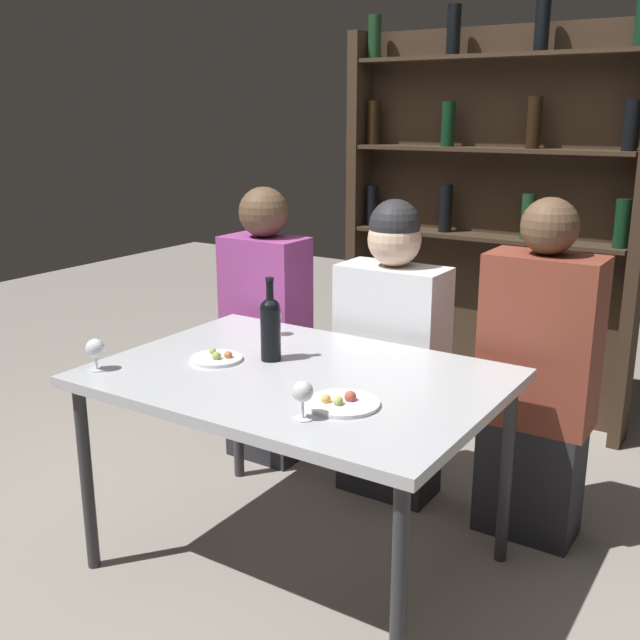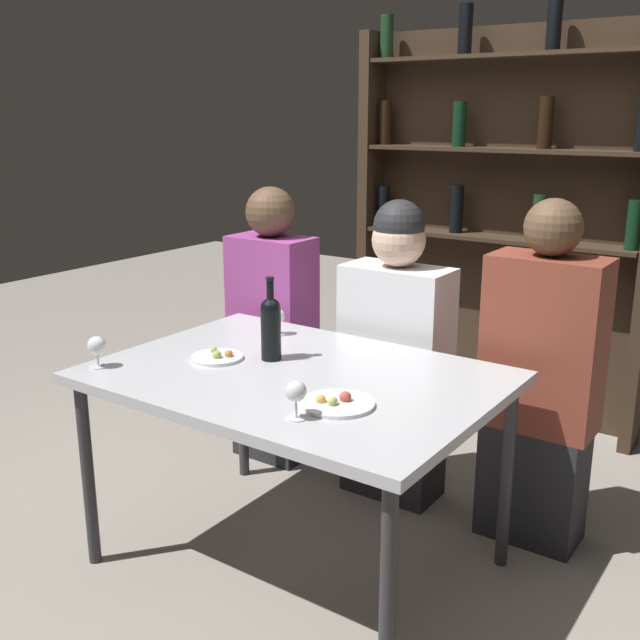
{
  "view_description": "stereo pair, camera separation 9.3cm",
  "coord_description": "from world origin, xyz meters",
  "px_view_note": "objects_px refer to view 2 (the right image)",
  "views": [
    {
      "loc": [
        1.34,
        -1.94,
        1.56
      ],
      "look_at": [
        0.0,
        0.14,
        0.87
      ],
      "focal_mm": 42.0,
      "sensor_mm": 36.0,
      "label": 1
    },
    {
      "loc": [
        1.42,
        -1.89,
        1.56
      ],
      "look_at": [
        0.0,
        0.14,
        0.87
      ],
      "focal_mm": 42.0,
      "sensor_mm": 36.0,
      "label": 2
    }
  ],
  "objects_px": {
    "wine_glass_0": "(296,393)",
    "seated_person_right": "(540,386)",
    "seated_person_left": "(273,332)",
    "seated_person_center": "(395,357)",
    "food_plate_1": "(218,357)",
    "food_plate_0": "(337,403)",
    "wine_glass_2": "(97,347)",
    "wine_glass_1": "(278,317)",
    "wine_bottle": "(271,325)"
  },
  "relations": [
    {
      "from": "wine_glass_0",
      "to": "seated_person_right",
      "type": "relative_size",
      "value": 0.09
    },
    {
      "from": "seated_person_left",
      "to": "seated_person_center",
      "type": "xyz_separation_m",
      "value": [
        0.64,
        0.0,
        -0.0
      ]
    },
    {
      "from": "food_plate_1",
      "to": "food_plate_0",
      "type": "bearing_deg",
      "value": -11.54
    },
    {
      "from": "wine_glass_0",
      "to": "wine_glass_2",
      "type": "distance_m",
      "value": 0.82
    },
    {
      "from": "food_plate_0",
      "to": "seated_person_right",
      "type": "bearing_deg",
      "value": 67.48
    },
    {
      "from": "wine_glass_1",
      "to": "food_plate_0",
      "type": "relative_size",
      "value": 0.47
    },
    {
      "from": "wine_glass_2",
      "to": "food_plate_0",
      "type": "relative_size",
      "value": 0.49
    },
    {
      "from": "food_plate_0",
      "to": "food_plate_1",
      "type": "distance_m",
      "value": 0.6
    },
    {
      "from": "seated_person_center",
      "to": "wine_glass_0",
      "type": "bearing_deg",
      "value": -77.28
    },
    {
      "from": "seated_person_left",
      "to": "seated_person_center",
      "type": "relative_size",
      "value": 1.01
    },
    {
      "from": "wine_glass_2",
      "to": "food_plate_0",
      "type": "bearing_deg",
      "value": 11.63
    },
    {
      "from": "food_plate_0",
      "to": "seated_person_left",
      "type": "relative_size",
      "value": 0.18
    },
    {
      "from": "wine_glass_2",
      "to": "seated_person_center",
      "type": "bearing_deg",
      "value": 58.83
    },
    {
      "from": "wine_glass_0",
      "to": "food_plate_1",
      "type": "xyz_separation_m",
      "value": [
        -0.55,
        0.27,
        -0.07
      ]
    },
    {
      "from": "food_plate_1",
      "to": "seated_person_left",
      "type": "distance_m",
      "value": 0.78
    },
    {
      "from": "wine_glass_0",
      "to": "seated_person_left",
      "type": "relative_size",
      "value": 0.09
    },
    {
      "from": "food_plate_1",
      "to": "seated_person_left",
      "type": "xyz_separation_m",
      "value": [
        -0.31,
        0.7,
        -0.13
      ]
    },
    {
      "from": "wine_bottle",
      "to": "food_plate_1",
      "type": "bearing_deg",
      "value": -145.14
    },
    {
      "from": "wine_glass_2",
      "to": "wine_glass_1",
      "type": "bearing_deg",
      "value": 68.21
    },
    {
      "from": "wine_glass_2",
      "to": "seated_person_center",
      "type": "height_order",
      "value": "seated_person_center"
    },
    {
      "from": "wine_bottle",
      "to": "seated_person_left",
      "type": "bearing_deg",
      "value": 128.32
    },
    {
      "from": "food_plate_0",
      "to": "wine_glass_1",
      "type": "bearing_deg",
      "value": 141.27
    },
    {
      "from": "wine_bottle",
      "to": "wine_glass_0",
      "type": "height_order",
      "value": "wine_bottle"
    },
    {
      "from": "wine_glass_1",
      "to": "food_plate_1",
      "type": "xyz_separation_m",
      "value": [
        0.01,
        -0.36,
        -0.06
      ]
    },
    {
      "from": "food_plate_1",
      "to": "seated_person_left",
      "type": "relative_size",
      "value": 0.15
    },
    {
      "from": "wine_glass_0",
      "to": "wine_glass_1",
      "type": "bearing_deg",
      "value": 131.59
    },
    {
      "from": "wine_glass_2",
      "to": "seated_person_right",
      "type": "height_order",
      "value": "seated_person_right"
    },
    {
      "from": "wine_glass_0",
      "to": "wine_glass_1",
      "type": "relative_size",
      "value": 1.1
    },
    {
      "from": "wine_glass_0",
      "to": "food_plate_1",
      "type": "distance_m",
      "value": 0.61
    },
    {
      "from": "seated_person_left",
      "to": "seated_person_right",
      "type": "relative_size",
      "value": 0.98
    },
    {
      "from": "food_plate_1",
      "to": "seated_person_center",
      "type": "height_order",
      "value": "seated_person_center"
    },
    {
      "from": "seated_person_center",
      "to": "seated_person_right",
      "type": "height_order",
      "value": "seated_person_right"
    },
    {
      "from": "seated_person_right",
      "to": "food_plate_0",
      "type": "bearing_deg",
      "value": -112.52
    },
    {
      "from": "wine_bottle",
      "to": "food_plate_0",
      "type": "bearing_deg",
      "value": -27.93
    },
    {
      "from": "food_plate_0",
      "to": "seated_person_right",
      "type": "distance_m",
      "value": 0.9
    },
    {
      "from": "food_plate_0",
      "to": "wine_glass_2",
      "type": "bearing_deg",
      "value": -168.37
    },
    {
      "from": "wine_glass_1",
      "to": "seated_person_right",
      "type": "xyz_separation_m",
      "value": [
        0.94,
        0.34,
        -0.19
      ]
    },
    {
      "from": "seated_person_left",
      "to": "seated_person_right",
      "type": "bearing_deg",
      "value": 0.0
    },
    {
      "from": "wine_bottle",
      "to": "wine_glass_1",
      "type": "bearing_deg",
      "value": 123.72
    },
    {
      "from": "wine_glass_1",
      "to": "food_plate_1",
      "type": "relative_size",
      "value": 0.57
    },
    {
      "from": "wine_bottle",
      "to": "seated_person_center",
      "type": "bearing_deg",
      "value": 73.82
    },
    {
      "from": "seated_person_right",
      "to": "wine_glass_1",
      "type": "bearing_deg",
      "value": -160.18
    },
    {
      "from": "wine_bottle",
      "to": "seated_person_center",
      "type": "height_order",
      "value": "seated_person_center"
    },
    {
      "from": "wine_glass_2",
      "to": "seated_person_left",
      "type": "bearing_deg",
      "value": 92.03
    },
    {
      "from": "seated_person_left",
      "to": "food_plate_1",
      "type": "bearing_deg",
      "value": -66.04
    },
    {
      "from": "wine_bottle",
      "to": "food_plate_1",
      "type": "relative_size",
      "value": 1.61
    },
    {
      "from": "wine_glass_0",
      "to": "seated_person_center",
      "type": "height_order",
      "value": "seated_person_center"
    },
    {
      "from": "wine_bottle",
      "to": "food_plate_0",
      "type": "distance_m",
      "value": 0.5
    },
    {
      "from": "food_plate_1",
      "to": "seated_person_right",
      "type": "distance_m",
      "value": 1.17
    },
    {
      "from": "wine_glass_1",
      "to": "seated_person_right",
      "type": "height_order",
      "value": "seated_person_right"
    }
  ]
}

